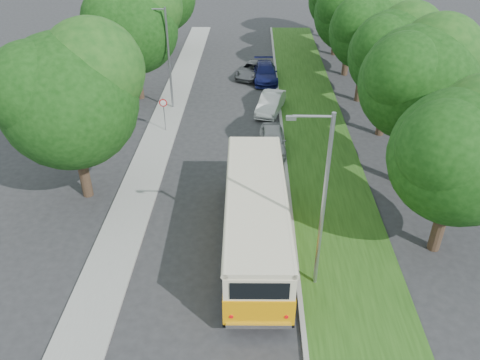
{
  "coord_description": "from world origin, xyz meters",
  "views": [
    {
      "loc": [
        1.52,
        -17.22,
        14.52
      ],
      "look_at": [
        0.93,
        3.41,
        1.5
      ],
      "focal_mm": 35.0,
      "sensor_mm": 36.0,
      "label": 1
    }
  ],
  "objects_px": {
    "car_blue": "(265,72)",
    "car_grey": "(253,70)",
    "car_silver": "(272,140)",
    "lamppost_near": "(322,200)",
    "vintage_bus": "(256,219)",
    "lamppost_far": "(167,56)",
    "car_white": "(271,103)"
  },
  "relations": [
    {
      "from": "lamppost_near",
      "to": "car_blue",
      "type": "height_order",
      "value": "lamppost_near"
    },
    {
      "from": "lamppost_near",
      "to": "car_blue",
      "type": "relative_size",
      "value": 1.61
    },
    {
      "from": "car_blue",
      "to": "car_grey",
      "type": "xyz_separation_m",
      "value": [
        -1.1,
        0.95,
        -0.09
      ]
    },
    {
      "from": "lamppost_near",
      "to": "car_grey",
      "type": "relative_size",
      "value": 1.77
    },
    {
      "from": "car_blue",
      "to": "car_silver",
      "type": "bearing_deg",
      "value": -91.53
    },
    {
      "from": "car_silver",
      "to": "car_blue",
      "type": "distance_m",
      "value": 12.74
    },
    {
      "from": "lamppost_far",
      "to": "car_silver",
      "type": "height_order",
      "value": "lamppost_far"
    },
    {
      "from": "car_silver",
      "to": "car_grey",
      "type": "bearing_deg",
      "value": 94.84
    },
    {
      "from": "lamppost_far",
      "to": "vintage_bus",
      "type": "relative_size",
      "value": 0.7
    },
    {
      "from": "car_silver",
      "to": "car_grey",
      "type": "distance_m",
      "value": 13.75
    },
    {
      "from": "vintage_bus",
      "to": "car_white",
      "type": "height_order",
      "value": "vintage_bus"
    },
    {
      "from": "lamppost_far",
      "to": "car_white",
      "type": "distance_m",
      "value": 8.32
    },
    {
      "from": "vintage_bus",
      "to": "car_grey",
      "type": "distance_m",
      "value": 23.36
    },
    {
      "from": "lamppost_far",
      "to": "car_white",
      "type": "bearing_deg",
      "value": -3.34
    },
    {
      "from": "lamppost_far",
      "to": "car_blue",
      "type": "bearing_deg",
      "value": 40.99
    },
    {
      "from": "car_blue",
      "to": "car_grey",
      "type": "height_order",
      "value": "car_blue"
    },
    {
      "from": "car_silver",
      "to": "lamppost_near",
      "type": "bearing_deg",
      "value": -84.33
    },
    {
      "from": "lamppost_near",
      "to": "car_grey",
      "type": "xyz_separation_m",
      "value": [
        -2.74,
        25.77,
        -3.74
      ]
    },
    {
      "from": "car_white",
      "to": "car_blue",
      "type": "height_order",
      "value": "car_blue"
    },
    {
      "from": "car_blue",
      "to": "car_grey",
      "type": "relative_size",
      "value": 1.1
    },
    {
      "from": "vintage_bus",
      "to": "car_silver",
      "type": "xyz_separation_m",
      "value": [
        1.08,
        9.65,
        -0.9
      ]
    },
    {
      "from": "car_silver",
      "to": "car_blue",
      "type": "bearing_deg",
      "value": 90.32
    },
    {
      "from": "car_silver",
      "to": "car_grey",
      "type": "height_order",
      "value": "car_silver"
    },
    {
      "from": "car_grey",
      "to": "car_white",
      "type": "bearing_deg",
      "value": -58.61
    },
    {
      "from": "car_white",
      "to": "car_blue",
      "type": "distance_m",
      "value": 6.77
    },
    {
      "from": "lamppost_near",
      "to": "lamppost_far",
      "type": "distance_m",
      "value": 20.53
    },
    {
      "from": "vintage_bus",
      "to": "lamppost_far",
      "type": "bearing_deg",
      "value": 110.58
    },
    {
      "from": "lamppost_far",
      "to": "car_white",
      "type": "xyz_separation_m",
      "value": [
        7.58,
        -0.44,
        -3.41
      ]
    },
    {
      "from": "vintage_bus",
      "to": "lamppost_near",
      "type": "bearing_deg",
      "value": -46.08
    },
    {
      "from": "vintage_bus",
      "to": "car_silver",
      "type": "relative_size",
      "value": 2.62
    },
    {
      "from": "lamppost_near",
      "to": "car_grey",
      "type": "height_order",
      "value": "lamppost_near"
    },
    {
      "from": "vintage_bus",
      "to": "car_white",
      "type": "bearing_deg",
      "value": 84.58
    }
  ]
}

